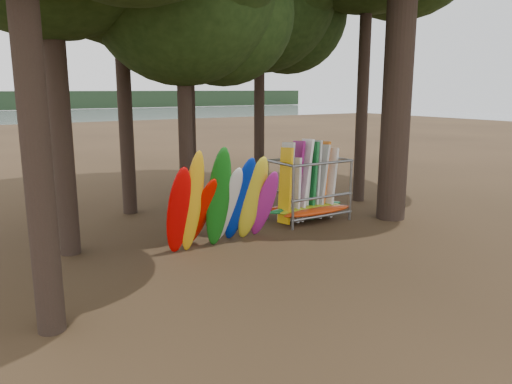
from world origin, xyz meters
TOP-DOWN VIEW (x-y plane):
  - ground at (0.00, 0.00)m, footprint 120.00×120.00m
  - lake at (0.00, 60.00)m, footprint 160.00×160.00m
  - kayak_row at (-1.51, 1.02)m, footprint 3.49×1.87m
  - storage_rack at (2.44, 2.22)m, footprint 3.14×1.57m

SIDE VIEW (x-z plane):
  - ground at x=0.00m, z-range 0.00..0.00m
  - lake at x=0.00m, z-range 0.00..0.00m
  - storage_rack at x=2.44m, z-range -0.41..2.45m
  - kayak_row at x=-1.51m, z-range -0.26..2.86m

